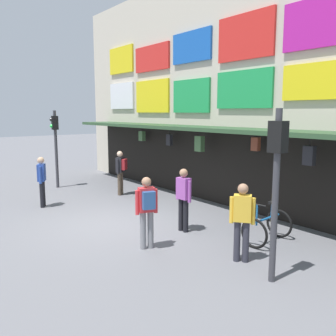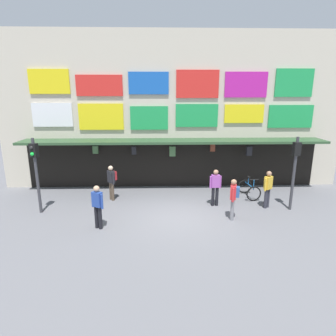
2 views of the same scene
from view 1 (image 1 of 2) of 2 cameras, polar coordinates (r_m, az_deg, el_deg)
name	(u,v)px [view 1 (image 1 of 2)]	position (r m, az deg, el deg)	size (l,w,h in m)	color
ground_plane	(114,223)	(10.58, -8.48, -8.52)	(80.00, 80.00, 0.00)	slate
shopfront	(228,88)	(12.97, 9.42, 12.35)	(18.00, 2.60, 8.00)	beige
traffic_light_near	(55,136)	(15.65, -17.32, 4.76)	(0.32, 0.35, 3.20)	#38383D
traffic_light_far	(277,168)	(6.75, 16.76, -0.03)	(0.29, 0.33, 3.20)	#38383D
bicycle_parked	(267,227)	(9.16, 15.33, -8.93)	(0.83, 1.22, 1.05)	black
pedestrian_in_white	(242,218)	(7.77, 11.58, -7.72)	(0.43, 0.40, 1.68)	#2D2D38
pedestrian_in_black	(42,179)	(12.67, -19.25, -1.63)	(0.47, 0.37, 1.68)	black
pedestrian_in_red	(184,196)	(9.52, 2.46, -4.47)	(0.53, 0.24, 1.68)	black
pedestrian_in_green	(147,207)	(8.31, -3.33, -6.20)	(0.43, 0.51, 1.68)	gray
pedestrian_in_yellow	(121,169)	(13.84, -7.45, -0.22)	(0.47, 0.48, 1.68)	brown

